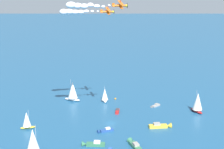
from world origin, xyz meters
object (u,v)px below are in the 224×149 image
object	(u,v)px
motorboat_outer_ring_b	(161,126)
motorboat_outer_ring_d	(155,106)
motorboat_ahead	(92,144)
motorboat_near_centre	(117,111)
sailboat_far_stbd	(198,102)
motorboat_outer_ring_c	(134,144)
biplane_wingman	(120,5)
sailboat_mid_cluster	(27,120)
sailboat_offshore	(105,95)
marker_buoy	(115,99)
wingwalker_lead	(108,7)
sailboat_trailing	(33,143)
motorboat_inshore	(105,130)
wingwalker_wingman	(121,0)
sailboat_far_port	(73,91)
biplane_lead	(108,11)

from	to	relation	value
motorboat_outer_ring_b	motorboat_outer_ring_d	xyz separation A→B (m)	(-23.40, 18.89, -0.32)
motorboat_ahead	motorboat_near_centre	bearing A→B (deg)	127.34
sailboat_far_stbd	motorboat_outer_ring_c	xyz separation A→B (m)	(10.54, -53.96, -4.71)
motorboat_near_centre	motorboat_outer_ring_c	distance (m)	41.27
motorboat_ahead	biplane_wingman	bearing A→B (deg)	107.60
sailboat_mid_cluster	sailboat_offshore	bearing A→B (deg)	100.90
motorboat_ahead	motorboat_outer_ring_d	size ratio (longest dim) A/B	1.32
marker_buoy	wingwalker_lead	xyz separation A→B (m)	(20.96, -20.92, 55.40)
wingwalker_lead	sailboat_trailing	bearing A→B (deg)	-69.97
sailboat_offshore	motorboat_outer_ring_c	size ratio (longest dim) A/B	0.87
motorboat_outer_ring_b	marker_buoy	xyz separation A→B (m)	(-47.36, 9.22, -0.45)
motorboat_outer_ring_d	sailboat_far_stbd	bearing A→B (deg)	29.83
motorboat_inshore	wingwalker_wingman	size ratio (longest dim) A/B	5.19
sailboat_far_stbd	motorboat_outer_ring_d	distance (m)	23.79
sailboat_far_port	sailboat_offshore	world-z (taller)	sailboat_far_port
motorboat_outer_ring_c	biplane_lead	bearing A→B (deg)	160.66
motorboat_outer_ring_c	motorboat_outer_ring_d	size ratio (longest dim) A/B	1.52
sailboat_trailing	motorboat_outer_ring_b	bearing A→B (deg)	82.23
sailboat_far_stbd	biplane_lead	size ratio (longest dim) A/B	1.66
sailboat_far_port	marker_buoy	xyz separation A→B (m)	(13.54, 21.42, -5.53)
biplane_wingman	wingwalker_wingman	xyz separation A→B (m)	(0.45, -0.20, 2.10)
sailboat_offshore	sailboat_mid_cluster	bearing A→B (deg)	-79.10
marker_buoy	wingwalker_wingman	xyz separation A→B (m)	(37.99, -26.85, 58.90)
motorboat_outer_ring_b	marker_buoy	bearing A→B (deg)	168.98
motorboat_ahead	marker_buoy	size ratio (longest dim) A/B	4.30
sailboat_offshore	marker_buoy	world-z (taller)	sailboat_offshore
sailboat_mid_cluster	motorboat_outer_ring_b	bearing A→B (deg)	53.75
motorboat_outer_ring_b	wingwalker_lead	world-z (taller)	wingwalker_lead
sailboat_far_port	sailboat_mid_cluster	xyz separation A→B (m)	(23.34, -39.02, -1.71)
motorboat_outer_ring_b	sailboat_trailing	bearing A→B (deg)	-97.77
motorboat_outer_ring_b	sailboat_far_stbd	bearing A→B (deg)	96.02
motorboat_outer_ring_d	sailboat_mid_cluster	bearing A→B (deg)	-101.42
sailboat_far_port	motorboat_inshore	distance (m)	50.33
wingwalker_wingman	sailboat_trailing	bearing A→B (deg)	-88.67
motorboat_inshore	sailboat_offshore	world-z (taller)	sailboat_offshore
marker_buoy	wingwalker_lead	distance (m)	62.82
biplane_lead	wingwalker_lead	distance (m)	2.19
sailboat_far_stbd	motorboat_outer_ring_c	bearing A→B (deg)	-78.94
motorboat_inshore	wingwalker_lead	xyz separation A→B (m)	(-14.07, 12.60, 55.19)
motorboat_ahead	wingwalker_wingman	xyz separation A→B (m)	(-5.77, 19.37, 58.53)
sailboat_trailing	sailboat_far_stbd	bearing A→B (deg)	86.79
sailboat_far_port	motorboat_near_centre	bearing A→B (deg)	14.73
motorboat_inshore	sailboat_far_port	bearing A→B (deg)	166.01
marker_buoy	sailboat_far_port	bearing A→B (deg)	-122.30
sailboat_offshore	marker_buoy	size ratio (longest dim) A/B	4.30
motorboat_outer_ring_b	motorboat_outer_ring_c	world-z (taller)	motorboat_outer_ring_b
marker_buoy	wingwalker_lead	bearing A→B (deg)	-44.95
sailboat_offshore	motorboat_outer_ring_d	bearing A→B (deg)	35.29
motorboat_outer_ring_c	motorboat_ahead	bearing A→B (deg)	-128.96
motorboat_ahead	wingwalker_wingman	distance (m)	61.92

